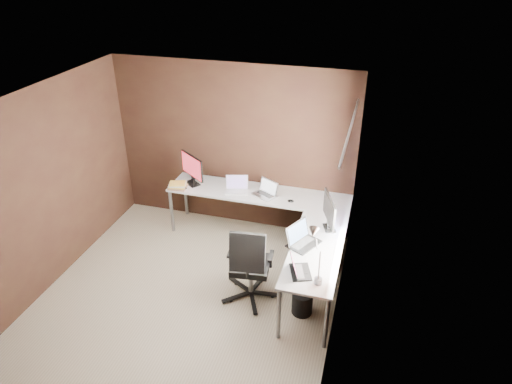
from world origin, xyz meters
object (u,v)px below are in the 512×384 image
at_px(laptop_black_small, 298,269).
at_px(office_chair, 250,277).
at_px(laptop_black_big, 301,239).
at_px(wastebasket, 302,303).
at_px(drawer_pedestal, 318,241).
at_px(laptop_white, 237,188).
at_px(desk_lamp, 315,248).
at_px(monitor_right, 329,211).
at_px(laptop_silver, 266,192).
at_px(book_stack, 178,185).
at_px(monitor_left, 192,168).

distance_m(laptop_black_small, office_chair, 0.83).
height_order(laptop_black_big, wastebasket, laptop_black_big).
bearing_deg(wastebasket, drawer_pedestal, 89.62).
height_order(laptop_black_small, wastebasket, laptop_black_small).
distance_m(laptop_white, laptop_black_small, 2.01).
height_order(drawer_pedestal, desk_lamp, desk_lamp).
height_order(drawer_pedestal, laptop_black_small, laptop_black_small).
xyz_separation_m(monitor_right, wastebasket, (-0.15, -0.78, -0.84)).
distance_m(drawer_pedestal, laptop_black_small, 1.36).
distance_m(drawer_pedestal, laptop_silver, 1.01).
height_order(drawer_pedestal, book_stack, book_stack).
bearing_deg(book_stack, desk_lamp, -33.33).
relative_size(laptop_silver, laptop_black_small, 1.10).
height_order(monitor_left, laptop_black_big, monitor_left).
bearing_deg(book_stack, monitor_right, -11.70).
xyz_separation_m(laptop_white, laptop_silver, (0.44, -0.01, 0.00)).
height_order(laptop_white, book_stack, laptop_white).
distance_m(monitor_left, laptop_silver, 1.16).
xyz_separation_m(laptop_black_big, laptop_black_small, (0.07, -0.56, -0.01)).
height_order(laptop_black_small, desk_lamp, desk_lamp).
height_order(monitor_right, laptop_silver, monitor_right).
xyz_separation_m(drawer_pedestal, monitor_left, (-1.97, 0.34, 0.69)).
distance_m(laptop_silver, office_chair, 1.41).
distance_m(monitor_right, laptop_black_big, 0.52).
height_order(laptop_white, office_chair, office_chair).
relative_size(laptop_white, laptop_black_big, 0.78).
height_order(laptop_silver, wastebasket, laptop_silver).
distance_m(laptop_white, laptop_black_big, 1.55).
xyz_separation_m(laptop_silver, office_chair, (0.15, -1.32, -0.47)).
height_order(laptop_silver, book_stack, laptop_silver).
distance_m(laptop_black_big, desk_lamp, 0.75).
relative_size(monitor_left, book_stack, 1.62).
bearing_deg(laptop_white, office_chair, -80.84).
distance_m(monitor_right, laptop_white, 1.56).
bearing_deg(monitor_right, desk_lamp, 158.63).
distance_m(laptop_silver, desk_lamp, 1.93).
distance_m(monitor_left, laptop_black_small, 2.52).
height_order(monitor_left, monitor_right, monitor_left).
relative_size(laptop_black_big, office_chair, 0.45).
bearing_deg(monitor_left, desk_lamp, -2.95).
height_order(laptop_silver, laptop_black_small, laptop_silver).
bearing_deg(monitor_left, book_stack, -96.41).
distance_m(drawer_pedestal, laptop_black_big, 0.87).
bearing_deg(laptop_black_big, office_chair, 144.59).
distance_m(drawer_pedestal, wastebasket, 1.11).
distance_m(monitor_left, book_stack, 0.34).
bearing_deg(wastebasket, laptop_silver, 120.42).
xyz_separation_m(monitor_right, desk_lamp, (-0.02, -1.01, 0.15)).
height_order(laptop_black_big, laptop_black_small, laptop_black_big).
xyz_separation_m(laptop_white, laptop_black_big, (1.15, -1.03, 0.01)).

